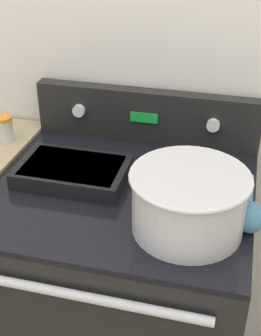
{
  "coord_description": "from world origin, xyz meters",
  "views": [
    {
      "loc": [
        0.29,
        -0.73,
        1.66
      ],
      "look_at": [
        0.02,
        0.34,
        0.99
      ],
      "focal_mm": 50.0,
      "sensor_mm": 36.0,
      "label": 1
    }
  ],
  "objects_px": {
    "casserole_dish": "(73,171)",
    "spice_jar_orange_cap": "(4,129)",
    "mixing_bowl": "(189,199)",
    "ladle": "(250,215)"
  },
  "relations": [
    {
      "from": "mixing_bowl",
      "to": "spice_jar_orange_cap",
      "type": "distance_m",
      "value": 0.71
    },
    {
      "from": "casserole_dish",
      "to": "spice_jar_orange_cap",
      "type": "height_order",
      "value": "spice_jar_orange_cap"
    },
    {
      "from": "casserole_dish",
      "to": "spice_jar_orange_cap",
      "type": "relative_size",
      "value": 3.65
    },
    {
      "from": "ladle",
      "to": "spice_jar_orange_cap",
      "type": "relative_size",
      "value": 3.34
    },
    {
      "from": "ladle",
      "to": "spice_jar_orange_cap",
      "type": "bearing_deg",
      "value": 162.19
    },
    {
      "from": "mixing_bowl",
      "to": "spice_jar_orange_cap",
      "type": "bearing_deg",
      "value": 155.34
    },
    {
      "from": "mixing_bowl",
      "to": "spice_jar_orange_cap",
      "type": "xyz_separation_m",
      "value": [
        -0.64,
        0.3,
        -0.03
      ]
    },
    {
      "from": "casserole_dish",
      "to": "spice_jar_orange_cap",
      "type": "xyz_separation_m",
      "value": [
        -0.29,
        0.15,
        0.03
      ]
    },
    {
      "from": "mixing_bowl",
      "to": "casserole_dish",
      "type": "distance_m",
      "value": 0.39
    },
    {
      "from": "mixing_bowl",
      "to": "ladle",
      "type": "bearing_deg",
      "value": 15.28
    }
  ]
}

